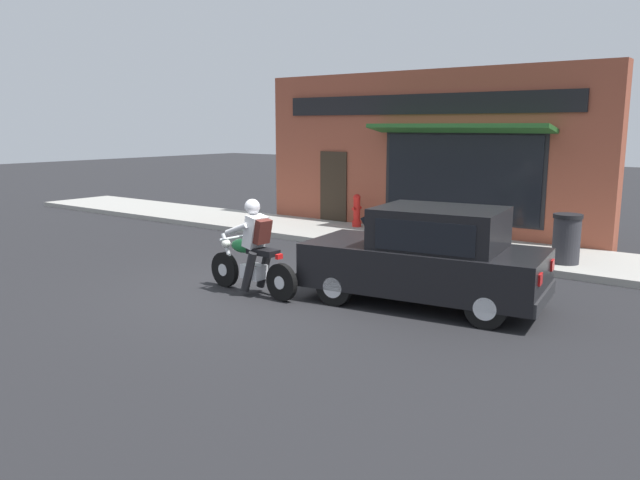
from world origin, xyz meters
name	(u,v)px	position (x,y,z in m)	size (l,w,h in m)	color
ground_plane	(257,292)	(0.00, 0.00, 0.00)	(80.00, 80.00, 0.00)	black
sidewalk_curb	(311,229)	(5.43, 3.00, 0.07)	(2.60, 22.00, 0.14)	#9E9B93
storefront_building	(423,153)	(6.96, 0.51, 2.11)	(1.25, 9.56, 4.20)	brown
motorcycle_with_rider	(253,255)	(-0.10, -0.02, 0.68)	(0.58, 2.02, 1.62)	black
car_hatchback	(427,258)	(1.06, -2.68, 0.77)	(2.13, 3.96, 1.57)	black
trash_bin	(566,238)	(4.88, -3.75, 0.64)	(0.56, 0.56, 0.98)	#2D2D33
traffic_cone	(451,238)	(4.60, -1.45, 0.43)	(0.36, 0.36, 0.60)	black
fire_hydrant	(357,211)	(6.20, 2.05, 0.57)	(0.36, 0.24, 0.88)	red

